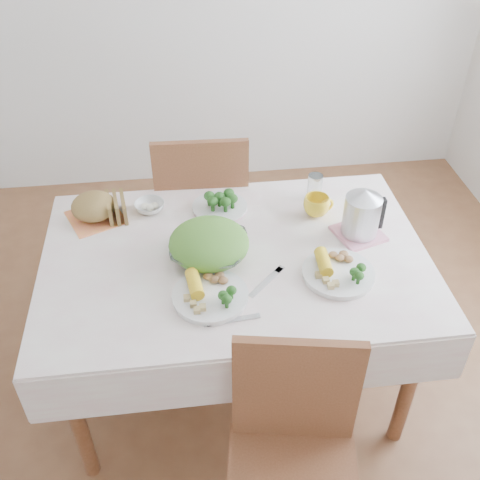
{
  "coord_description": "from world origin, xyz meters",
  "views": [
    {
      "loc": [
        -0.19,
        -1.65,
        2.18
      ],
      "look_at": [
        0.02,
        0.02,
        0.82
      ],
      "focal_mm": 42.0,
      "sensor_mm": 36.0,
      "label": 1
    }
  ],
  "objects": [
    {
      "name": "salad_bowl",
      "position": [
        -0.1,
        0.01,
        0.8
      ],
      "size": [
        0.36,
        0.36,
        0.07
      ],
      "primitive_type": "imported",
      "rotation": [
        0.0,
        0.0,
        -0.28
      ],
      "color": "white",
      "rests_on": "tablecloth"
    },
    {
      "name": "fork_left",
      "position": [
        -0.04,
        -0.16,
        0.76
      ],
      "size": [
        0.06,
        0.21,
        0.0
      ],
      "primitive_type": "cube",
      "rotation": [
        0.0,
        0.0,
        0.19
      ],
      "color": "silver",
      "rests_on": "tablecloth"
    },
    {
      "name": "dinner_plate_left",
      "position": [
        -0.12,
        -0.22,
        0.77
      ],
      "size": [
        0.33,
        0.33,
        0.02
      ],
      "primitive_type": "cylinder",
      "rotation": [
        0.0,
        0.0,
        -0.23
      ],
      "color": "white",
      "rests_on": "tablecloth"
    },
    {
      "name": "fruit_bowl",
      "position": [
        -0.33,
        0.34,
        0.78
      ],
      "size": [
        0.15,
        0.15,
        0.04
      ],
      "primitive_type": "imported",
      "rotation": [
        0.0,
        0.0,
        0.16
      ],
      "color": "white",
      "rests_on": "tablecloth"
    },
    {
      "name": "pink_tray",
      "position": [
        0.51,
        0.06,
        0.77
      ],
      "size": [
        0.22,
        0.22,
        0.01
      ],
      "primitive_type": "cube",
      "rotation": [
        0.0,
        0.0,
        0.31
      ],
      "color": "pink",
      "rests_on": "tablecloth"
    },
    {
      "name": "dinner_plate_right",
      "position": [
        0.37,
        -0.16,
        0.77
      ],
      "size": [
        0.35,
        0.35,
        0.02
      ],
      "primitive_type": "cylinder",
      "rotation": [
        0.0,
        0.0,
        -0.38
      ],
      "color": "white",
      "rests_on": "tablecloth"
    },
    {
      "name": "yellow_mug",
      "position": [
        0.37,
        0.23,
        0.81
      ],
      "size": [
        0.13,
        0.13,
        0.09
      ],
      "primitive_type": "imported",
      "rotation": [
        0.0,
        0.0,
        0.2
      ],
      "color": "yellow",
      "rests_on": "tablecloth"
    },
    {
      "name": "fork_right",
      "position": [
        0.09,
        -0.17,
        0.76
      ],
      "size": [
        0.15,
        0.16,
        0.0
      ],
      "primitive_type": "cube",
      "rotation": [
        0.0,
        0.0,
        -0.78
      ],
      "color": "silver",
      "rests_on": "tablecloth"
    },
    {
      "name": "floor",
      "position": [
        0.0,
        0.0,
        0.0
      ],
      "size": [
        3.6,
        3.6,
        0.0
      ],
      "primitive_type": "plane",
      "color": "brown",
      "rests_on": "ground"
    },
    {
      "name": "chair_far",
      "position": [
        -0.09,
        0.7,
        0.47
      ],
      "size": [
        0.47,
        0.47,
        1.0
      ],
      "primitive_type": "cube",
      "rotation": [
        0.0,
        0.0,
        3.1
      ],
      "color": "brown",
      "rests_on": "floor"
    },
    {
      "name": "electric_kettle",
      "position": [
        0.51,
        0.06,
        0.88
      ],
      "size": [
        0.19,
        0.19,
        0.2
      ],
      "primitive_type": "cylinder",
      "rotation": [
        0.0,
        0.0,
        0.42
      ],
      "color": "#B2B5BA",
      "rests_on": "pink_tray"
    },
    {
      "name": "tablecloth",
      "position": [
        0.0,
        0.0,
        0.76
      ],
      "size": [
        1.5,
        1.0,
        0.01
      ],
      "primitive_type": "cube",
      "color": "white",
      "rests_on": "dining_table"
    },
    {
      "name": "glass_tumbler",
      "position": [
        0.39,
        0.34,
        0.83
      ],
      "size": [
        0.07,
        0.07,
        0.12
      ],
      "primitive_type": "cylinder",
      "rotation": [
        0.0,
        0.0,
        -0.03
      ],
      "color": "white",
      "rests_on": "tablecloth"
    },
    {
      "name": "knife",
      "position": [
        -0.05,
        -0.34,
        0.76
      ],
      "size": [
        0.19,
        0.04,
        0.0
      ],
      "primitive_type": "cube",
      "rotation": [
        0.0,
        0.0,
        1.67
      ],
      "color": "silver",
      "rests_on": "tablecloth"
    },
    {
      "name": "dining_table",
      "position": [
        0.0,
        0.0,
        0.38
      ],
      "size": [
        1.4,
        0.9,
        0.75
      ],
      "primitive_type": "cube",
      "color": "brown",
      "rests_on": "floor"
    },
    {
      "name": "napkin",
      "position": [
        -0.56,
        0.32,
        0.76
      ],
      "size": [
        0.28,
        0.28,
        0.0
      ],
      "primitive_type": "cube",
      "rotation": [
        0.0,
        0.0,
        0.41
      ],
      "color": "#FF8E4F",
      "rests_on": "tablecloth"
    },
    {
      "name": "bread_loaf",
      "position": [
        -0.56,
        0.32,
        0.82
      ],
      "size": [
        0.22,
        0.21,
        0.11
      ],
      "primitive_type": "ellipsoid",
      "rotation": [
        0.0,
        0.0,
        -0.19
      ],
      "color": "brown",
      "rests_on": "napkin"
    },
    {
      "name": "broccoli_plate",
      "position": [
        -0.03,
        0.31,
        0.77
      ],
      "size": [
        0.27,
        0.27,
        0.02
      ],
      "primitive_type": "cylinder",
      "rotation": [
        0.0,
        0.0,
        0.14
      ],
      "color": "beige",
      "rests_on": "tablecloth"
    }
  ]
}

